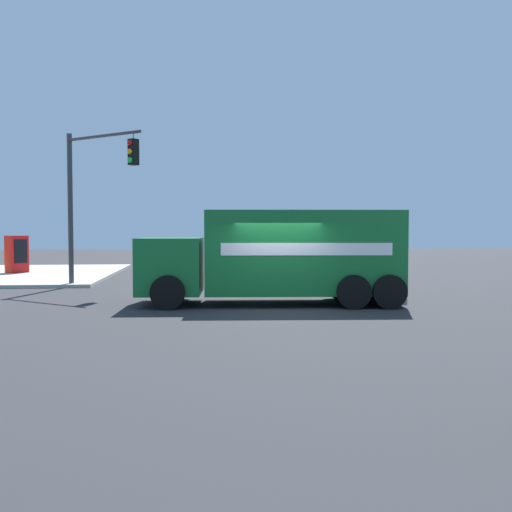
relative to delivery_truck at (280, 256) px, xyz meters
name	(u,v)px	position (x,y,z in m)	size (l,w,h in m)	color
ground_plane	(278,309)	(-1.10, 0.20, -1.50)	(100.00, 100.00, 0.00)	#2B2B2D
delivery_truck	(280,256)	(0.00, 0.00, 0.00)	(3.20, 8.10, 2.88)	#146B2D
traffic_light_primary	(91,184)	(5.34, 6.69, 2.55)	(2.52, 3.17, 5.97)	#38383D
pickup_black	(319,266)	(6.99, -2.64, -0.77)	(2.37, 5.25, 1.38)	black
vending_machine_red	(17,254)	(12.15, 11.63, -0.43)	(1.17, 1.17, 1.85)	red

